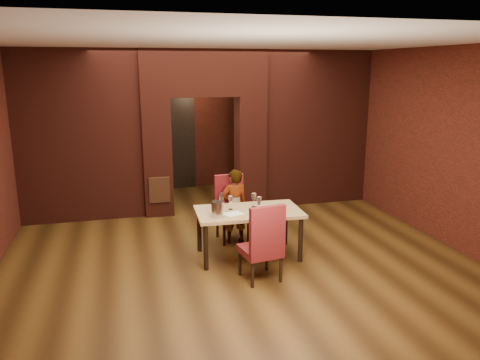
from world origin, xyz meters
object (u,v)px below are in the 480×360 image
object	(u,v)px
person_seated	(234,206)
wine_glass_a	(231,203)
wine_glass_b	(254,200)
wine_bucket	(218,209)
dining_table	(248,233)
chair_far	(232,209)
chair_near	(260,241)
wine_glass_c	(259,204)
water_bottle	(221,201)
potted_plant	(270,223)

from	to	relation	value
person_seated	wine_glass_a	bearing A→B (deg)	63.84
wine_glass_a	wine_glass_b	xyz separation A→B (m)	(0.38, 0.04, 0.00)
wine_glass_b	wine_bucket	xyz separation A→B (m)	(-0.64, -0.33, 0.01)
dining_table	wine_glass_a	size ratio (longest dim) A/B	7.59
chair_far	wine_glass_b	size ratio (longest dim) A/B	5.04
dining_table	chair_far	distance (m)	0.77
chair_near	wine_glass_c	xyz separation A→B (m)	(0.20, 0.72, 0.30)
person_seated	water_bottle	size ratio (longest dim) A/B	4.58
chair_far	water_bottle	bearing A→B (deg)	-121.74
wine_bucket	potted_plant	xyz separation A→B (m)	(1.13, 0.97, -0.64)
wine_glass_b	wine_glass_c	world-z (taller)	wine_glass_c
person_seated	water_bottle	world-z (taller)	person_seated
chair_far	wine_glass_a	size ratio (longest dim) A/B	5.23
chair_near	potted_plant	world-z (taller)	chair_near
wine_glass_a	wine_bucket	distance (m)	0.40
wine_bucket	potted_plant	distance (m)	1.62
potted_plant	chair_near	bearing A→B (deg)	-112.98
wine_glass_c	wine_bucket	distance (m)	0.66
wine_bucket	potted_plant	bearing A→B (deg)	40.66
wine_glass_b	wine_bucket	distance (m)	0.72
wine_glass_b	dining_table	bearing A→B (deg)	-130.92
wine_bucket	water_bottle	world-z (taller)	water_bottle
person_seated	water_bottle	bearing A→B (deg)	50.09
water_bottle	dining_table	bearing A→B (deg)	-20.15
person_seated	wine_bucket	size ratio (longest dim) A/B	5.45
chair_near	wine_glass_c	size ratio (longest dim) A/B	4.99
potted_plant	wine_glass_a	bearing A→B (deg)	-142.15
wine_glass_c	potted_plant	xyz separation A→B (m)	(0.48, 0.87, -0.63)
wine_glass_a	wine_glass_c	world-z (taller)	wine_glass_c
chair_near	wine_glass_a	bearing A→B (deg)	-86.79
person_seated	wine_glass_b	size ratio (longest dim) A/B	5.76
wine_glass_a	wine_glass_b	bearing A→B (deg)	5.45
dining_table	wine_glass_b	world-z (taller)	wine_glass_b
wine_glass_a	wine_bucket	xyz separation A→B (m)	(-0.26, -0.30, 0.01)
wine_glass_c	water_bottle	distance (m)	0.58
chair_near	wine_glass_a	size ratio (longest dim) A/B	5.28
chair_near	person_seated	bearing A→B (deg)	-98.63
chair_far	potted_plant	bearing A→B (deg)	-0.82
person_seated	water_bottle	xyz separation A→B (m)	(-0.33, -0.50, 0.26)
wine_glass_b	potted_plant	bearing A→B (deg)	52.52
potted_plant	chair_far	bearing A→B (deg)	-177.11
chair_far	wine_glass_a	world-z (taller)	chair_far
wine_bucket	chair_far	bearing A→B (deg)	64.46
chair_far	water_bottle	size ratio (longest dim) A/B	4.01
chair_near	chair_far	bearing A→B (deg)	-98.47
chair_far	wine_glass_c	xyz separation A→B (m)	(0.21, -0.83, 0.31)
wine_glass_a	wine_glass_b	size ratio (longest dim) A/B	0.96
wine_glass_c	potted_plant	size ratio (longest dim) A/B	0.50
wine_glass_b	wine_bucket	world-z (taller)	wine_bucket
chair_far	wine_glass_c	size ratio (longest dim) A/B	4.95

